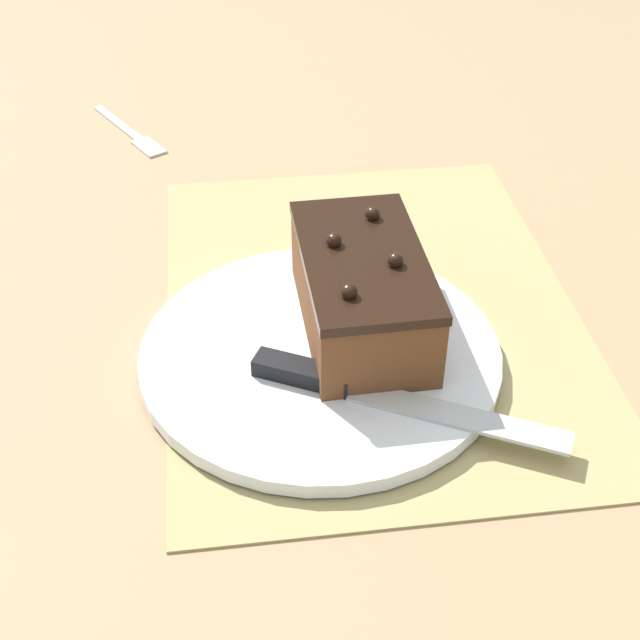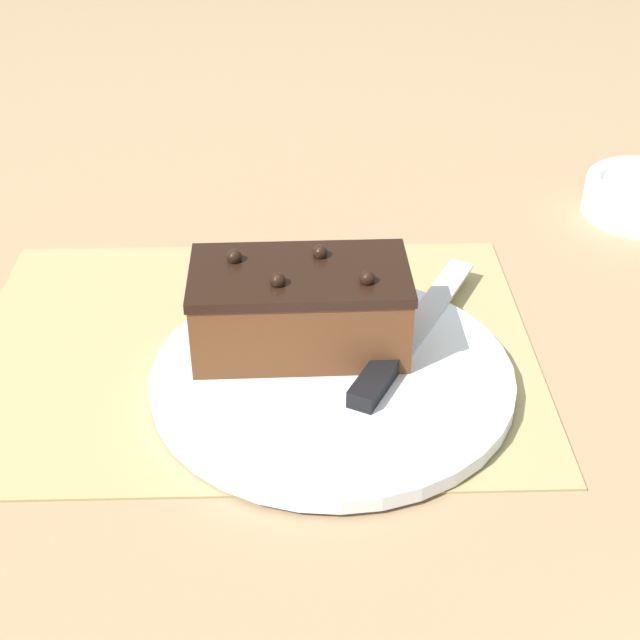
{
  "view_description": "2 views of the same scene",
  "coord_description": "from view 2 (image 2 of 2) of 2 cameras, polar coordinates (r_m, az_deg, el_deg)",
  "views": [
    {
      "loc": [
        -0.58,
        0.12,
        0.46
      ],
      "look_at": [
        -0.05,
        0.05,
        0.04
      ],
      "focal_mm": 50.0,
      "sensor_mm": 36.0,
      "label": 1
    },
    {
      "loc": [
        -0.04,
        0.6,
        0.43
      ],
      "look_at": [
        -0.05,
        0.07,
        0.07
      ],
      "focal_mm": 50.0,
      "sensor_mm": 36.0,
      "label": 2
    }
  ],
  "objects": [
    {
      "name": "ground_plane",
      "position": [
        0.74,
        -4.34,
        -1.85
      ],
      "size": [
        3.0,
        3.0,
        0.0
      ],
      "primitive_type": "plane",
      "color": "#9E7F5B"
    },
    {
      "name": "cake_plate",
      "position": [
        0.69,
        0.8,
        -3.6
      ],
      "size": [
        0.28,
        0.28,
        0.01
      ],
      "color": "white",
      "rests_on": "placemat_woven"
    },
    {
      "name": "placemat_woven",
      "position": [
        0.73,
        -4.34,
        -1.73
      ],
      "size": [
        0.46,
        0.34,
        0.0
      ],
      "primitive_type": "cube",
      "color": "tan",
      "rests_on": "ground_plane"
    },
    {
      "name": "chocolate_cake",
      "position": [
        0.69,
        -1.29,
        0.83
      ],
      "size": [
        0.17,
        0.09,
        0.08
      ],
      "rotation": [
        0.0,
        0.0,
        0.02
      ],
      "color": "brown",
      "rests_on": "cake_plate"
    },
    {
      "name": "serving_knife",
      "position": [
        0.7,
        5.04,
        -1.91
      ],
      "size": [
        0.13,
        0.22,
        0.01
      ],
      "rotation": [
        0.0,
        0.0,
        2.66
      ],
      "color": "black",
      "rests_on": "cake_plate"
    }
  ]
}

